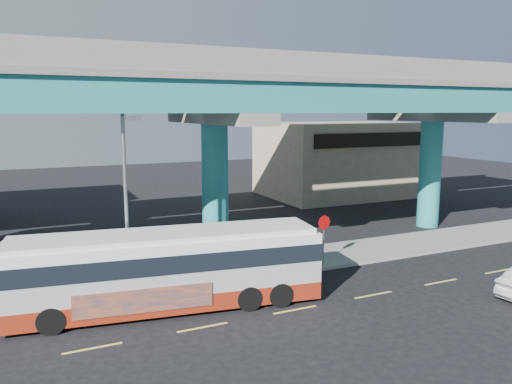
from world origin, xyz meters
name	(u,v)px	position (x,y,z in m)	size (l,w,h in m)	color
ground	(292,307)	(0.00, 0.00, 0.00)	(120.00, 120.00, 0.00)	black
sidewalk	(240,268)	(0.00, 5.50, 0.07)	(70.00, 4.00, 0.15)	gray
lane_markings	(295,310)	(0.00, -0.30, 0.01)	(58.00, 0.12, 0.01)	#D8C64C
viaduct	(213,92)	(0.00, 9.11, 9.14)	(52.00, 12.40, 11.70)	teal
building_beige	(340,159)	(18.00, 22.98, 3.51)	(14.00, 10.23, 7.00)	#C4AC8C
transit_bus	(168,267)	(-4.67, 2.06, 1.78)	(12.88, 4.44, 3.25)	maroon
street_lamp	(128,179)	(-5.89, 3.43, 5.31)	(0.50, 2.58, 7.96)	gray
stop_sign	(324,229)	(4.22, 4.18, 2.03)	(0.78, 0.14, 2.60)	gray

